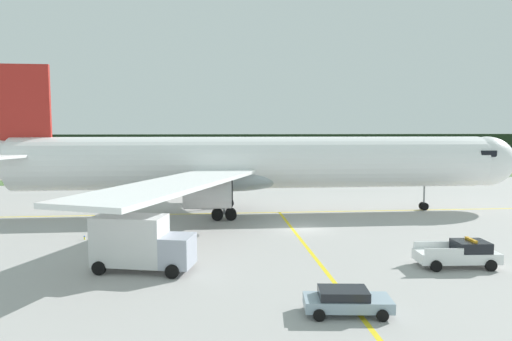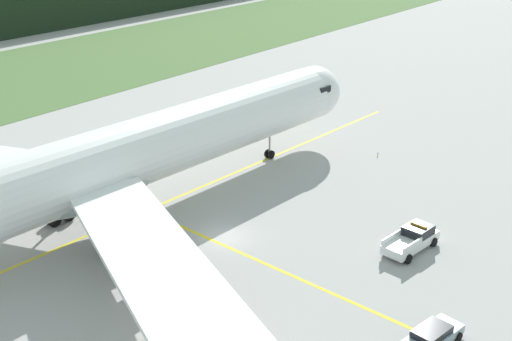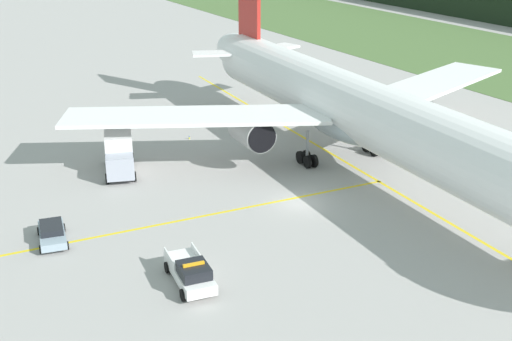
{
  "view_description": "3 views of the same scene",
  "coord_description": "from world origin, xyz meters",
  "px_view_note": "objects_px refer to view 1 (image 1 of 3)",
  "views": [
    {
      "loc": [
        -10.8,
        -40.3,
        9.28
      ],
      "look_at": [
        -2.98,
        10.06,
        4.67
      ],
      "focal_mm": 31.43,
      "sensor_mm": 36.0,
      "label": 1
    },
    {
      "loc": [
        -36.72,
        -31.61,
        25.96
      ],
      "look_at": [
        3.87,
        -0.26,
        4.69
      ],
      "focal_mm": 46.93,
      "sensor_mm": 36.0,
      "label": 2
    },
    {
      "loc": [
        42.58,
        -27.75,
        22.65
      ],
      "look_at": [
        -0.93,
        -3.54,
        3.23
      ],
      "focal_mm": 47.45,
      "sensor_mm": 36.0,
      "label": 3
    }
  ],
  "objects_px": {
    "airliner": "(250,164)",
    "catering_truck": "(140,242)",
    "ops_pickup_truck": "(460,254)",
    "staff_car": "(346,300)"
  },
  "relations": [
    {
      "from": "catering_truck",
      "to": "staff_car",
      "type": "xyz_separation_m",
      "value": [
        11.01,
        -8.77,
        -1.2
      ]
    },
    {
      "from": "ops_pickup_truck",
      "to": "catering_truck",
      "type": "bearing_deg",
      "value": 173.49
    },
    {
      "from": "catering_truck",
      "to": "staff_car",
      "type": "bearing_deg",
      "value": -38.54
    },
    {
      "from": "airliner",
      "to": "ops_pickup_truck",
      "type": "xyz_separation_m",
      "value": [
        11.25,
        -21.88,
        -4.6
      ]
    },
    {
      "from": "airliner",
      "to": "staff_car",
      "type": "xyz_separation_m",
      "value": [
        0.87,
        -28.21,
        -4.8
      ]
    },
    {
      "from": "ops_pickup_truck",
      "to": "staff_car",
      "type": "bearing_deg",
      "value": -148.63
    },
    {
      "from": "ops_pickup_truck",
      "to": "staff_car",
      "type": "height_order",
      "value": "ops_pickup_truck"
    },
    {
      "from": "airliner",
      "to": "catering_truck",
      "type": "distance_m",
      "value": 22.22
    },
    {
      "from": "ops_pickup_truck",
      "to": "catering_truck",
      "type": "xyz_separation_m",
      "value": [
        -21.39,
        2.44,
        1.0
      ]
    },
    {
      "from": "ops_pickup_truck",
      "to": "catering_truck",
      "type": "relative_size",
      "value": 0.81
    }
  ]
}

